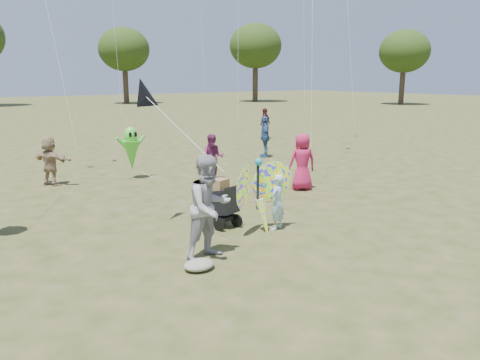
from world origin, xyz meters
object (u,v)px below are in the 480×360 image
(crowd_e, at_px, (213,157))
(butterfly_kite, at_px, (260,195))
(crowd_a, at_px, (302,162))
(jogging_stroller, at_px, (218,199))
(adult_man, at_px, (210,207))
(crowd_c, at_px, (265,137))
(child_girl, at_px, (277,202))
(alien_kite, at_px, (131,150))
(crowd_h, at_px, (265,124))
(crowd_d, at_px, (50,161))

(crowd_e, height_order, butterfly_kite, butterfly_kite)
(crowd_a, distance_m, jogging_stroller, 4.16)
(adult_man, xyz_separation_m, crowd_c, (8.03, 8.10, -0.12))
(child_girl, relative_size, alien_kite, 0.71)
(crowd_c, xyz_separation_m, alien_kite, (-6.31, -0.73, 0.11))
(child_girl, height_order, butterfly_kite, butterfly_kite)
(crowd_h, distance_m, alien_kite, 11.36)
(adult_man, bearing_deg, crowd_a, 22.67)
(adult_man, relative_size, crowd_e, 1.29)
(crowd_h, height_order, alien_kite, alien_kite)
(adult_man, xyz_separation_m, crowd_h, (11.79, 12.62, -0.14))
(crowd_h, height_order, jogging_stroller, crowd_h)
(crowd_a, relative_size, crowd_e, 1.13)
(crowd_d, height_order, jogging_stroller, crowd_d)
(crowd_d, relative_size, crowd_e, 1.02)
(crowd_a, bearing_deg, alien_kite, -30.83)
(adult_man, distance_m, butterfly_kite, 1.81)
(jogging_stroller, relative_size, alien_kite, 0.64)
(jogging_stroller, relative_size, butterfly_kite, 0.61)
(crowd_d, relative_size, alien_kite, 0.88)
(crowd_d, relative_size, butterfly_kite, 0.84)
(child_girl, relative_size, butterfly_kite, 0.68)
(crowd_h, relative_size, alien_kite, 0.96)
(crowd_a, relative_size, crowd_h, 1.01)
(child_girl, relative_size, jogging_stroller, 1.12)
(child_girl, bearing_deg, crowd_c, -150.39)
(crowd_c, relative_size, alien_kite, 0.99)
(crowd_e, xyz_separation_m, crowd_h, (8.00, 6.99, 0.08))
(alien_kite, bearing_deg, crowd_e, -40.11)
(child_girl, height_order, jogging_stroller, child_girl)
(butterfly_kite, bearing_deg, crowd_a, 33.46)
(child_girl, xyz_separation_m, adult_man, (-2.11, -0.52, 0.36))
(crowd_e, distance_m, jogging_stroller, 4.80)
(crowd_d, bearing_deg, jogging_stroller, 167.35)
(child_girl, bearing_deg, crowd_e, -130.55)
(child_girl, relative_size, crowd_d, 0.81)
(adult_man, height_order, crowd_c, adult_man)
(crowd_a, distance_m, crowd_h, 11.75)
(crowd_a, xyz_separation_m, crowd_h, (6.62, 9.71, -0.01))
(crowd_a, relative_size, crowd_d, 1.11)
(crowd_e, bearing_deg, crowd_h, 79.16)
(crowd_d, bearing_deg, adult_man, 155.57)
(child_girl, height_order, crowd_a, crowd_a)
(alien_kite, bearing_deg, child_girl, -86.78)
(crowd_e, bearing_deg, jogging_stroller, -84.08)
(butterfly_kite, bearing_deg, jogging_stroller, 115.68)
(child_girl, bearing_deg, butterfly_kite, -35.09)
(crowd_d, relative_size, crowd_h, 0.91)
(crowd_d, bearing_deg, alien_kite, -134.23)
(crowd_e, bearing_deg, alien_kite, 177.91)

